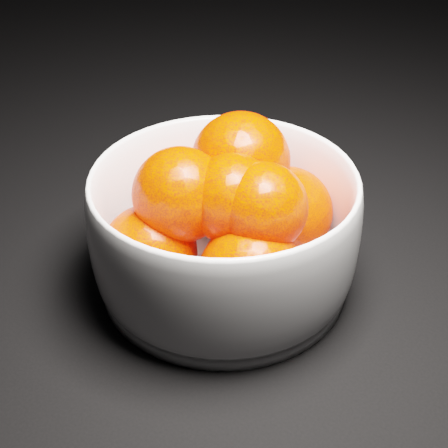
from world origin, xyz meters
The scene contains 3 objects.
ground centered at (0.00, 0.00, 0.00)m, with size 3.00×3.00×0.00m, color black.
bowl centered at (0.25, -0.25, 0.05)m, with size 0.21×0.21×0.10m.
orange_pile centered at (0.25, -0.25, 0.07)m, with size 0.16×0.18×0.12m.
Camera 1 is at (0.47, -0.57, 0.33)m, focal length 50.00 mm.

